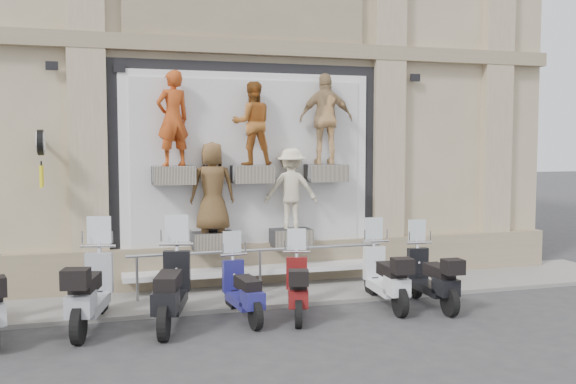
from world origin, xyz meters
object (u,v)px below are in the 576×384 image
at_px(clock_sign_bracket, 41,151).
at_px(guard_rail, 260,272).
at_px(scooter_h, 432,265).
at_px(scooter_e, 243,278).
at_px(scooter_f, 297,275).
at_px(scooter_d, 171,273).
at_px(scooter_c, 90,276).
at_px(scooter_g, 385,264).

bearing_deg(clock_sign_bracket, guard_rail, -6.84).
relative_size(guard_rail, scooter_h, 2.72).
relative_size(scooter_e, scooter_f, 0.99).
distance_m(scooter_d, scooter_h, 4.62).
bearing_deg(scooter_c, guard_rail, 35.90).
relative_size(scooter_d, scooter_f, 1.20).
bearing_deg(guard_rail, scooter_g, -35.74).
distance_m(guard_rail, scooter_c, 3.39).
bearing_deg(scooter_h, clock_sign_bracket, 164.73).
relative_size(guard_rail, scooter_c, 2.39).
xyz_separation_m(scooter_d, scooter_e, (1.18, 0.05, -0.15)).
relative_size(scooter_c, scooter_d, 1.00).
height_order(guard_rail, scooter_g, scooter_g).
bearing_deg(scooter_g, scooter_f, -169.82).
bearing_deg(scooter_d, clock_sign_bracket, 150.64).
xyz_separation_m(scooter_e, scooter_f, (0.92, -0.10, 0.01)).
height_order(clock_sign_bracket, scooter_g, clock_sign_bracket).
height_order(guard_rail, scooter_d, scooter_d).
bearing_deg(scooter_e, scooter_g, -3.75).
height_order(scooter_e, scooter_g, scooter_g).
bearing_deg(scooter_g, clock_sign_bracket, 166.46).
bearing_deg(scooter_h, guard_rail, 151.53).
height_order(guard_rail, scooter_c, scooter_c).
relative_size(scooter_c, scooter_e, 1.21).
height_order(scooter_c, scooter_d, scooter_d).
relative_size(clock_sign_bracket, scooter_g, 0.54).
distance_m(scooter_c, scooter_g, 5.06).
height_order(scooter_c, scooter_h, scooter_c).
bearing_deg(scooter_e, guard_rail, 59.94).
distance_m(scooter_c, scooter_h, 5.86).
relative_size(scooter_f, scooter_h, 0.95).
distance_m(scooter_f, scooter_g, 1.72).
distance_m(clock_sign_bracket, scooter_d, 3.45).
height_order(scooter_d, scooter_e, scooter_d).
xyz_separation_m(guard_rail, clock_sign_bracket, (-3.90, 0.47, 2.34)).
relative_size(scooter_e, scooter_h, 0.94).
bearing_deg(scooter_h, scooter_c, 179.15).
relative_size(scooter_e, scooter_g, 0.92).
xyz_separation_m(scooter_f, scooter_g, (1.71, 0.18, 0.06)).
bearing_deg(scooter_h, scooter_f, -178.93).
bearing_deg(clock_sign_bracket, scooter_e, -31.23).
xyz_separation_m(clock_sign_bracket, scooter_e, (3.22, -1.95, -2.09)).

